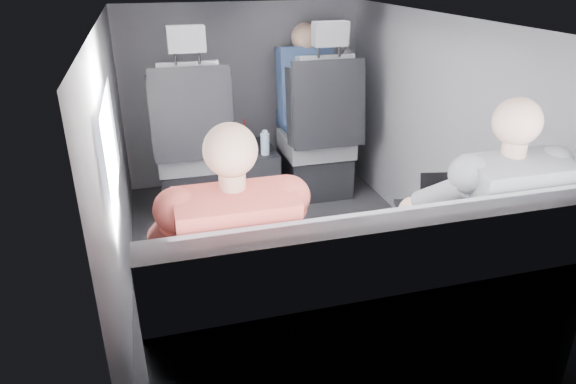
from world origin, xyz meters
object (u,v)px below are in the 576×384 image
object	(u,v)px
front_seat_right	(318,144)
laptop_white	(234,241)
center_console	(257,173)
rear_bench	(365,331)
passenger_rear_right	(478,232)
passenger_rear_left	(232,270)
soda_cup	(245,145)
front_seat_left	(193,155)
water_bottle	(265,143)
passenger_front_right	(304,88)
laptop_black	(446,207)

from	to	relation	value
front_seat_right	laptop_white	bearing A→B (deg)	-118.71
center_console	laptop_white	size ratio (longest dim) A/B	1.31
rear_bench	passenger_rear_right	xyz separation A→B (m)	(0.51, 0.10, 0.31)
passenger_rear_left	passenger_rear_right	world-z (taller)	passenger_rear_right
soda_cup	front_seat_right	bearing A→B (deg)	5.30
front_seat_left	rear_bench	size ratio (longest dim) A/B	0.79
center_console	rear_bench	world-z (taller)	rear_bench
rear_bench	water_bottle	size ratio (longest dim) A/B	9.42
soda_cup	water_bottle	world-z (taller)	soda_cup
front_seat_right	passenger_rear_right	distance (m)	1.82
laptop_white	passenger_rear_left	xyz separation A→B (m)	(-0.04, -0.16, -0.02)
laptop_white	front_seat_left	bearing A→B (deg)	89.89
soda_cup	laptop_white	xyz separation A→B (m)	(-0.36, -1.60, 0.17)
water_bottle	center_console	bearing A→B (deg)	100.72
front_seat_left	passenger_front_right	xyz separation A→B (m)	(0.87, 0.26, 0.35)
center_console	soda_cup	bearing A→B (deg)	-137.00
rear_bench	passenger_front_right	world-z (taller)	passenger_front_right
front_seat_left	laptop_black	size ratio (longest dim) A/B	3.28
front_seat_right	soda_cup	xyz separation A→B (m)	(-0.55, -0.05, 0.06)
laptop_white	passenger_rear_left	world-z (taller)	passenger_rear_left
passenger_rear_left	passenger_front_right	bearing A→B (deg)	66.19
water_bottle	passenger_front_right	xyz separation A→B (m)	(0.39, 0.37, 0.27)
water_bottle	passenger_rear_left	size ratio (longest dim) A/B	0.14
front_seat_left	rear_bench	world-z (taller)	front_seat_left
rear_bench	laptop_white	size ratio (longest dim) A/B	4.36
passenger_front_right	laptop_black	bearing A→B (deg)	-87.96
laptop_white	passenger_rear_right	world-z (taller)	passenger_rear_right
front_seat_left	laptop_white	bearing A→B (deg)	-90.11
rear_bench	soda_cup	world-z (taller)	rear_bench
front_seat_left	rear_bench	bearing A→B (deg)	-76.69
water_bottle	laptop_white	bearing A→B (deg)	-107.42
rear_bench	laptop_black	size ratio (longest dim) A/B	4.15
front_seat_right	rear_bench	world-z (taller)	front_seat_right
water_bottle	passenger_rear_left	bearing A→B (deg)	-107.05
rear_bench	water_bottle	bearing A→B (deg)	89.07
rear_bench	passenger_rear_right	size ratio (longest dim) A/B	1.35
water_bottle	passenger_front_right	distance (m)	0.60
laptop_black	passenger_rear_right	xyz separation A→B (m)	(0.02, -0.20, -0.02)
rear_bench	water_bottle	xyz separation A→B (m)	(0.03, 1.79, 0.17)
front_seat_right	laptop_black	world-z (taller)	front_seat_right
water_bottle	passenger_rear_left	xyz separation A→B (m)	(-0.52, -1.69, 0.13)
soda_cup	front_seat_left	bearing A→B (deg)	171.81
front_seat_right	passenger_rear_left	distance (m)	2.05
passenger_rear_right	front_seat_left	bearing A→B (deg)	118.00
front_seat_right	laptop_white	world-z (taller)	front_seat_right
rear_bench	passenger_rear_right	distance (m)	0.60
laptop_white	front_seat_right	bearing A→B (deg)	61.29
water_bottle	passenger_rear_left	world-z (taller)	passenger_rear_left
rear_bench	passenger_rear_left	size ratio (longest dim) A/B	1.36
passenger_rear_right	water_bottle	bearing A→B (deg)	105.87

